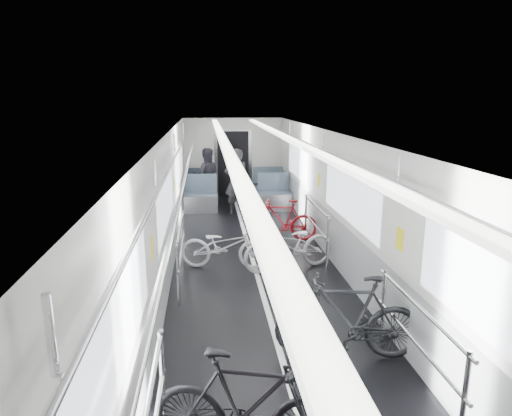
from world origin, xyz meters
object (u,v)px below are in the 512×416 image
Objects in this scene: bike_left_far at (224,246)px; person_seated at (207,176)px; bike_right_far at (282,220)px; bike_right_near at (349,317)px; person_standing at (236,181)px; bike_left_mid at (248,406)px; bike_aisle at (250,197)px; bike_right_mid at (289,245)px.

person_seated is (-0.28, 5.11, 0.39)m from bike_left_far.
bike_left_far is 1.06× the size of bike_right_far.
bike_left_far is 3.36m from bike_right_near.
bike_left_far is 5.13m from person_seated.
person_seated is (-0.77, 1.17, -0.06)m from person_standing.
bike_left_mid is 1.03× the size of person_seated.
bike_right_mid is at bearing -69.09° from bike_aisle.
bike_aisle is at bearing 9.39° from bike_left_mid.
bike_left_far is 2.00m from bike_right_far.
bike_left_mid is at bearing -79.26° from bike_aisle.
bike_left_far is at bearing 15.11° from bike_left_mid.
bike_right_mid is 1.73m from bike_right_far.
bike_left_mid is 4.44m from bike_right_mid.
bike_right_far is at bearing 2.81° from bike_left_mid.
bike_right_far is (-0.01, 4.61, -0.07)m from bike_right_near.
person_seated is at bearing -63.38° from person_standing.
person_seated reaches higher than bike_aisle.
person_standing is at bearing 173.49° from bike_right_mid.
bike_right_far reaches higher than bike_left_far.
bike_right_far is at bearing 102.05° from person_standing.
bike_aisle is (0.83, 3.83, 0.05)m from bike_left_far.
person_seated reaches higher than bike_left_mid.
bike_right_far is at bearing 111.46° from person_seated.
bike_right_near reaches higher than bike_left_mid.
bike_right_far is 0.86× the size of person_standing.
bike_right_near is 7.08m from person_standing.
person_standing is (-0.34, 0.10, 0.40)m from bike_aisle.
bike_right_far is 2.58m from person_standing.
person_seated is at bearing 16.74° from bike_left_mid.
bike_right_mid is 1.07× the size of person_seated.
bike_right_near is at bearing 98.63° from person_seated.
bike_aisle is 1.03× the size of person_standing.
person_standing is at bearing 179.95° from bike_aisle.
bike_left_far is 0.92× the size of bike_right_mid.
bike_right_near is (1.32, -3.09, 0.10)m from bike_left_far.
bike_left_mid is 4.50m from bike_left_far.
bike_right_near is at bearing 11.53° from bike_right_far.
bike_aisle is at bearing -167.64° from bike_right_near.
person_standing is at bearing -164.96° from bike_right_near.
bike_aisle is at bearing 168.97° from bike_right_mid.
bike_left_far is at bearing -115.60° from bike_right_mid.
bike_left_mid is 1.11× the size of bike_right_far.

